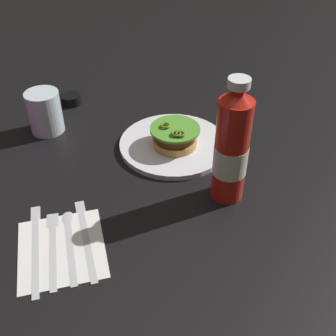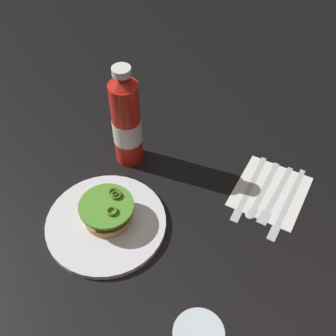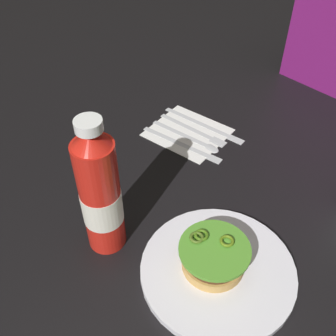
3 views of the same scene
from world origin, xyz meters
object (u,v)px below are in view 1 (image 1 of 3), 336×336
at_px(napkin, 62,248).
at_px(ketchup_bottle, 232,148).
at_px(fork_utensil, 53,241).
at_px(steak_knife, 35,241).
at_px(burger_sandwich, 175,136).
at_px(condiment_cup, 71,99).
at_px(water_glass, 45,112).
at_px(dinner_plate, 174,144).
at_px(butter_knife, 85,232).
at_px(spoon_utensil, 69,234).

bearing_deg(napkin, ketchup_bottle, -69.91).
height_order(fork_utensil, steak_knife, same).
relative_size(burger_sandwich, condiment_cup, 2.13).
xyz_separation_m(ketchup_bottle, fork_utensil, (-0.10, 0.34, -0.11)).
bearing_deg(ketchup_bottle, condiment_cup, 40.91).
height_order(water_glass, condiment_cup, water_glass).
distance_m(dinner_plate, condiment_cup, 0.34).
relative_size(dinner_plate, condiment_cup, 4.73).
bearing_deg(burger_sandwich, fork_utensil, 137.20).
height_order(ketchup_bottle, butter_knife, ketchup_bottle).
distance_m(water_glass, butter_knife, 0.38).
height_order(napkin, fork_utensil, fork_utensil).
relative_size(butter_knife, fork_utensil, 1.11).
height_order(water_glass, spoon_utensil, water_glass).
xyz_separation_m(water_glass, steak_knife, (-0.37, -0.03, -0.05)).
relative_size(condiment_cup, steak_knife, 0.25).
bearing_deg(napkin, spoon_utensil, -18.01).
relative_size(burger_sandwich, fork_utensil, 0.62).
xyz_separation_m(condiment_cup, napkin, (-0.52, -0.03, -0.01)).
bearing_deg(dinner_plate, spoon_utensil, 140.29).
bearing_deg(steak_knife, butter_knife, -80.99).
xyz_separation_m(napkin, spoon_utensil, (0.03, -0.01, 0.00)).
distance_m(ketchup_bottle, napkin, 0.36).
bearing_deg(dinner_plate, butter_knife, 144.00).
distance_m(dinner_plate, ketchup_bottle, 0.23).
height_order(ketchup_bottle, steak_knife, ketchup_bottle).
xyz_separation_m(dinner_plate, butter_knife, (-0.26, 0.19, -0.00)).
bearing_deg(dinner_plate, fork_utensil, 138.51).
xyz_separation_m(burger_sandwich, spoon_utensil, (-0.25, 0.22, -0.03)).
distance_m(butter_knife, steak_knife, 0.09).
bearing_deg(water_glass, butter_knife, -162.33).
distance_m(water_glass, napkin, 0.40).
xyz_separation_m(dinner_plate, fork_utensil, (-0.28, 0.24, -0.00)).
bearing_deg(napkin, dinner_plate, -37.88).
distance_m(ketchup_bottle, spoon_utensil, 0.34).
relative_size(ketchup_bottle, spoon_utensil, 1.45).
height_order(dinner_plate, burger_sandwich, burger_sandwich).
distance_m(burger_sandwich, fork_utensil, 0.36).
height_order(dinner_plate, steak_knife, dinner_plate).
height_order(napkin, spoon_utensil, spoon_utensil).
distance_m(water_glass, steak_knife, 0.37).
bearing_deg(fork_utensil, water_glass, 8.74).
relative_size(burger_sandwich, napkin, 0.68).
distance_m(condiment_cup, butter_knife, 0.49).
distance_m(dinner_plate, fork_utensil, 0.37).
xyz_separation_m(condiment_cup, butter_knife, (-0.48, -0.07, -0.01)).
bearing_deg(fork_utensil, napkin, -132.70).
height_order(ketchup_bottle, napkin, ketchup_bottle).
height_order(spoon_utensil, fork_utensil, same).
distance_m(napkin, butter_knife, 0.05).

